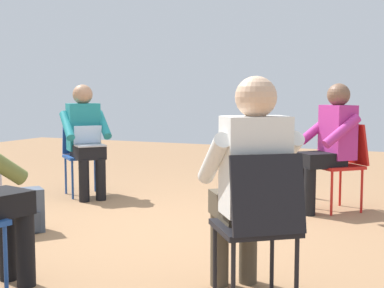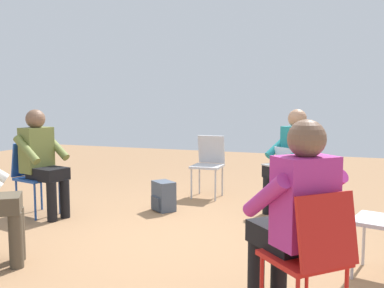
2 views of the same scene
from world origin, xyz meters
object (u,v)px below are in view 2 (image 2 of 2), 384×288
Objects in this scene: chair_northeast at (301,171)px; chair_north at (209,161)px; backpack_near_laptop_user at (164,198)px; chair_southeast at (312,252)px; person_in_olive at (42,157)px; person_in_magenta at (294,211)px; person_with_laptop at (290,156)px; chair_west at (34,173)px.

chair_north is at bearing 24.09° from chair_northeast.
chair_northeast is 1.00× the size of chair_north.
chair_north is 1.03m from backpack_near_laptop_user.
chair_southeast reaches higher than backpack_near_laptop_user.
chair_northeast is at bearing 127.85° from person_in_olive.
chair_north is 3.45m from person_in_magenta.
person_in_olive is at bearing 63.64° from person_with_laptop.
chair_northeast is at bearing -90.00° from person_with_laptop.
person_in_olive reaches higher than backpack_near_laptop_user.
chair_north is (-1.29, 0.39, 0.00)m from chair_northeast.
person_with_laptop is 3.44× the size of backpack_near_laptop_user.
person_with_laptop is (-0.47, 2.69, 0.20)m from chair_southeast.
backpack_near_laptop_user is (-1.92, 2.27, -0.34)m from chair_southeast.
chair_northeast is 1.69m from backpack_near_laptop_user.
person_in_magenta is at bearing 78.51° from chair_west.
chair_northeast is 1.00× the size of chair_southeast.
person_in_olive is (0.16, -0.04, 0.20)m from chair_west.
chair_north is 0.69× the size of person_with_laptop.
person_with_laptop and person_in_olive have the same top height.
chair_north is at bearing 72.88° from chair_southeast.
chair_west is at bearing -153.93° from backpack_near_laptop_user.
chair_north is at bearing 151.31° from person_in_olive.
chair_north is 0.69× the size of person_in_magenta.
chair_southeast is 3.60m from chair_north.
chair_west is 1.00× the size of chair_north.
person_with_laptop is 1.00× the size of person_in_magenta.
person_with_laptop reaches higher than backpack_near_laptop_user.
person_in_magenta is at bearing 77.94° from person_in_olive.
chair_west is 3.04m from person_with_laptop.
person_with_laptop is at bearing 156.04° from chair_north.
person_in_magenta is 3.34m from person_in_olive.
chair_southeast is 1.00× the size of chair_north.
person_in_magenta is at bearing 135.78° from chair_northeast.
person_in_magenta is (3.18, -1.48, 0.20)m from chair_west.
person_with_laptop is at bearing 53.46° from person_in_magenta.
chair_southeast is 3.50m from person_in_olive.
person_in_magenta is (-0.12, 0.12, 0.20)m from chair_southeast.
person_in_magenta reaches higher than chair_north.
person_in_olive is at bearing -149.58° from backpack_near_laptop_user.
chair_north is (1.65, 1.60, 0.00)m from chair_west.
chair_southeast is (3.29, -1.60, 0.00)m from chair_west.
backpack_near_laptop_user is at bearing 72.97° from chair_north.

